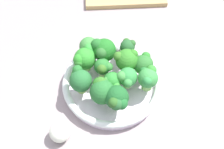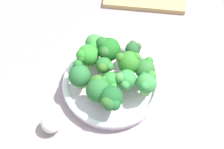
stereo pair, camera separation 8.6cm
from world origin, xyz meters
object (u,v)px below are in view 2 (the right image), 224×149
at_px(broccoli_floret_5, 104,66).
at_px(broccoli_floret_8, 109,49).
at_px(broccoli_floret_0, 147,83).
at_px(bowl, 112,84).
at_px(broccoli_floret_4, 98,88).
at_px(broccoli_floret_2, 126,81).
at_px(broccoli_floret_12, 88,55).
at_px(broccoli_floret_1, 111,100).
at_px(broccoli_floret_3, 133,50).
at_px(broccoli_floret_7, 95,45).
at_px(garlic_bulb, 51,123).
at_px(broccoli_floret_6, 129,62).
at_px(broccoli_floret_9, 145,69).
at_px(broccoli_floret_10, 79,75).
at_px(broccoli_floret_11, 110,82).

bearing_deg(broccoli_floret_5, broccoli_floret_8, 62.96).
xyz_separation_m(broccoli_floret_0, broccoli_floret_8, (-0.07, 0.12, 0.01)).
xyz_separation_m(bowl, broccoli_floret_4, (-0.04, -0.04, 0.06)).
distance_m(broccoli_floret_2, broccoli_floret_12, 0.13).
bearing_deg(broccoli_floret_1, broccoli_floret_3, 56.88).
distance_m(broccoli_floret_0, broccoli_floret_4, 0.12).
height_order(broccoli_floret_2, broccoli_floret_7, broccoli_floret_7).
height_order(broccoli_floret_8, broccoli_floret_12, broccoli_floret_8).
xyz_separation_m(broccoli_floret_2, garlic_bulb, (-0.20, -0.05, -0.05)).
relative_size(bowl, broccoli_floret_1, 3.54).
distance_m(broccoli_floret_5, broccoli_floret_6, 0.07).
bearing_deg(broccoli_floret_5, bowl, -59.11).
bearing_deg(broccoli_floret_8, broccoli_floret_7, 140.88).
bearing_deg(broccoli_floret_9, broccoli_floret_6, 144.61).
height_order(bowl, broccoli_floret_2, broccoli_floret_2).
relative_size(broccoli_floret_0, broccoli_floret_8, 0.87).
relative_size(broccoli_floret_5, broccoli_floret_10, 0.84).
distance_m(bowl, broccoli_floret_3, 0.11).
relative_size(bowl, broccoli_floret_9, 4.13).
bearing_deg(garlic_bulb, broccoli_floret_10, 45.16).
distance_m(bowl, garlic_bulb, 0.19).
xyz_separation_m(broccoli_floret_0, broccoli_floret_9, (0.01, 0.04, -0.00)).
distance_m(broccoli_floret_4, broccoli_floret_9, 0.13).
relative_size(broccoli_floret_5, broccoli_floret_9, 0.94).
height_order(broccoli_floret_2, broccoli_floret_3, broccoli_floret_2).
height_order(broccoli_floret_3, broccoli_floret_11, broccoli_floret_3).
relative_size(broccoli_floret_2, broccoli_floret_6, 0.83).
distance_m(broccoli_floret_1, broccoli_floret_2, 0.07).
distance_m(broccoli_floret_4, broccoli_floret_10, 0.06).
relative_size(broccoli_floret_7, broccoli_floret_8, 0.86).
xyz_separation_m(broccoli_floret_4, broccoli_floret_7, (0.02, 0.14, -0.00)).
height_order(broccoli_floret_6, garlic_bulb, broccoli_floret_6).
relative_size(bowl, broccoli_floret_7, 3.89).
distance_m(broccoli_floret_3, broccoli_floret_6, 0.05).
xyz_separation_m(broccoli_floret_3, broccoli_floret_11, (-0.08, -0.08, -0.00)).
bearing_deg(broccoli_floret_1, broccoli_floret_5, 86.77).
bearing_deg(broccoli_floret_6, bowl, -161.10).
xyz_separation_m(bowl, broccoli_floret_3, (0.07, 0.06, 0.05)).
bearing_deg(broccoli_floret_1, broccoli_floret_12, 101.39).
distance_m(broccoli_floret_0, broccoli_floret_10, 0.17).
xyz_separation_m(broccoli_floret_4, garlic_bulb, (-0.13, -0.04, -0.05)).
xyz_separation_m(broccoli_floret_0, broccoli_floret_3, (-0.01, 0.11, -0.00)).
height_order(broccoli_floret_6, broccoli_floret_12, broccoli_floret_6).
distance_m(bowl, broccoli_floret_4, 0.08).
bearing_deg(broccoli_floret_6, broccoli_floret_7, 133.59).
bearing_deg(broccoli_floret_4, broccoli_floret_9, 14.20).
bearing_deg(broccoli_floret_5, broccoli_floret_7, 98.61).
bearing_deg(broccoli_floret_1, broccoli_floret_9, 34.30).
distance_m(broccoli_floret_5, broccoli_floret_12, 0.05).
bearing_deg(broccoli_floret_0, broccoli_floret_6, 110.59).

